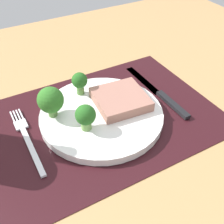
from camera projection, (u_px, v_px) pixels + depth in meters
ground_plane at (102, 124)px, 58.65cm from camera, size 140.00×110.00×3.00cm
placemat at (102, 119)px, 57.57cm from camera, size 47.60×33.41×0.30cm
plate at (102, 115)px, 56.95cm from camera, size 25.08×25.08×1.60cm
steak at (121, 99)px, 57.98cm from camera, size 11.24×11.21×2.09cm
broccoli_near_fork at (80, 81)px, 59.22cm from camera, size 3.40×3.40×5.15cm
broccoli_front_edge at (86, 116)px, 50.88cm from camera, size 3.89×3.89×5.30cm
broccoli_center at (51, 100)px, 53.34cm from camera, size 5.16×5.16×6.42cm
fork at (27, 139)px, 52.67cm from camera, size 2.40×19.20×0.50cm
knife at (160, 94)px, 63.27cm from camera, size 1.80×23.00×0.80cm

